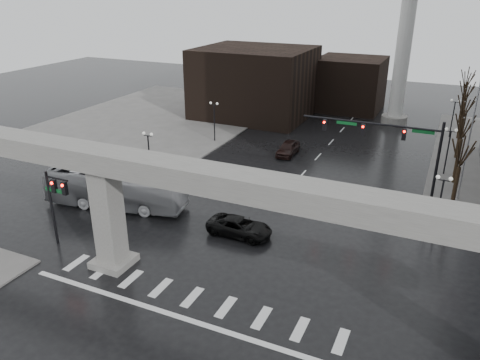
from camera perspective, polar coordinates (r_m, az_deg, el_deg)
The scene contains 23 objects.
ground at distance 31.65m, azimuth -4.91°, elevation -13.06°, with size 160.00×160.00×0.00m, color black.
sidewalk_nw at distance 72.41m, azimuth -9.00°, elevation 7.77°, with size 28.00×36.00×0.15m, color slate.
elevated_guideway at distance 27.63m, azimuth -3.09°, elevation -2.10°, with size 48.00×2.60×8.70m.
building_far_left at distance 70.89m, azimuth 1.80°, elevation 11.81°, with size 16.00×14.00×10.00m, color black.
building_far_mid at distance 77.01m, azimuth 13.22°, elevation 11.35°, with size 10.00×10.00×8.00m, color black.
smokestack at distance 68.68m, azimuth 19.62°, elevation 17.26°, with size 3.60×3.60×30.00m.
signal_mast_arm at distance 43.03m, azimuth 18.18°, elevation 4.51°, with size 12.12×0.43×8.00m.
signal_left_pole at distance 36.89m, azimuth -21.58°, elevation -1.93°, with size 2.30×0.30×6.00m.
flagpole_assembly at distance 45.51m, azimuth 26.88°, elevation 6.38°, with size 2.06×0.12×12.00m.
lamp_right_0 at distance 39.12m, azimuth 23.32°, elevation -1.77°, with size 1.22×0.32×5.11m.
lamp_right_1 at distance 52.32m, azimuth 24.11°, elevation 4.08°, with size 1.22×0.32×5.11m.
lamp_right_2 at distance 65.86m, azimuth 24.59°, elevation 7.55°, with size 1.22×0.32×5.11m.
lamp_left_0 at distance 47.29m, azimuth -11.07°, elevation 3.83°, with size 1.22×0.32×5.11m.
lamp_left_1 at distance 58.68m, azimuth -3.17°, elevation 7.92°, with size 1.22×0.32×5.11m.
lamp_left_2 at distance 71.01m, azimuth 2.17°, elevation 10.56°, with size 1.22×0.32×5.11m.
tree_right_0 at distance 43.12m, azimuth 24.81°, elevation -0.79°, with size 1.09×1.58×7.50m.
tree_right_1 at distance 50.63m, azimuth 25.07°, elevation 2.58°, with size 1.09×1.61×7.67m.
tree_right_2 at distance 58.27m, azimuth 25.26°, elevation 5.08°, with size 1.10×1.63×7.85m.
tree_right_3 at distance 66.00m, azimuth 25.41°, elevation 6.99°, with size 1.11×1.66×8.02m.
tree_right_4 at distance 73.79m, azimuth 25.53°, elevation 8.50°, with size 1.12×1.69×8.19m.
pickup_truck at distance 37.22m, azimuth -0.05°, elevation -5.73°, with size 2.41×5.23×1.45m, color black.
city_bus at distance 42.93m, azimuth -14.99°, elevation -0.95°, with size 2.99×12.77×3.56m, color #A6A6AA.
far_car at distance 54.94m, azimuth 5.87°, elevation 3.87°, with size 1.88×4.66×1.59m, color black.
Camera 1 is at (13.07, -22.12, 18.49)m, focal length 35.00 mm.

